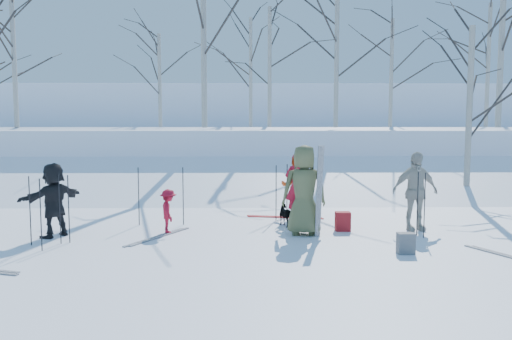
{
  "coord_description": "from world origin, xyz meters",
  "views": [
    {
      "loc": [
        -0.19,
        -9.65,
        2.32
      ],
      "look_at": [
        0.0,
        1.5,
        1.3
      ],
      "focal_mm": 35.0,
      "sensor_mm": 36.0,
      "label": 1
    }
  ],
  "objects_px": {
    "backpack_red": "(343,221)",
    "backpack_grey": "(406,243)",
    "skier_grey_west": "(54,200)",
    "skier_red_north": "(298,186)",
    "skier_olive_center": "(304,190)",
    "skier_red_seated": "(168,211)",
    "dog": "(287,215)",
    "skier_cream_east": "(415,191)",
    "skier_redor_behind": "(296,186)",
    "backpack_dark": "(309,217)"
  },
  "relations": [
    {
      "from": "backpack_red",
      "to": "backpack_grey",
      "type": "xyz_separation_m",
      "value": [
        0.77,
        -1.95,
        -0.02
      ]
    },
    {
      "from": "skier_grey_west",
      "to": "backpack_red",
      "type": "height_order",
      "value": "skier_grey_west"
    },
    {
      "from": "skier_red_north",
      "to": "skier_grey_west",
      "type": "xyz_separation_m",
      "value": [
        -5.2,
        -1.62,
        -0.07
      ]
    },
    {
      "from": "skier_olive_center",
      "to": "skier_red_seated",
      "type": "height_order",
      "value": "skier_olive_center"
    },
    {
      "from": "skier_olive_center",
      "to": "skier_red_north",
      "type": "distance_m",
      "value": 1.52
    },
    {
      "from": "skier_olive_center",
      "to": "skier_red_north",
      "type": "xyz_separation_m",
      "value": [
        0.02,
        1.52,
        -0.11
      ]
    },
    {
      "from": "dog",
      "to": "skier_cream_east",
      "type": "bearing_deg",
      "value": 143.05
    },
    {
      "from": "skier_redor_behind",
      "to": "skier_cream_east",
      "type": "xyz_separation_m",
      "value": [
        2.45,
        -1.72,
        0.1
      ]
    },
    {
      "from": "backpack_red",
      "to": "backpack_grey",
      "type": "relative_size",
      "value": 1.11
    },
    {
      "from": "skier_redor_behind",
      "to": "skier_cream_east",
      "type": "distance_m",
      "value": 2.99
    },
    {
      "from": "skier_grey_west",
      "to": "backpack_dark",
      "type": "xyz_separation_m",
      "value": [
        5.42,
        1.04,
        -0.57
      ]
    },
    {
      "from": "skier_red_north",
      "to": "skier_grey_west",
      "type": "distance_m",
      "value": 5.45
    },
    {
      "from": "backpack_dark",
      "to": "skier_redor_behind",
      "type": "bearing_deg",
      "value": 99.81
    },
    {
      "from": "backpack_grey",
      "to": "backpack_dark",
      "type": "relative_size",
      "value": 0.95
    },
    {
      "from": "skier_grey_west",
      "to": "backpack_dark",
      "type": "distance_m",
      "value": 5.54
    },
    {
      "from": "skier_red_north",
      "to": "backpack_dark",
      "type": "relative_size",
      "value": 4.19
    },
    {
      "from": "skier_red_seated",
      "to": "skier_cream_east",
      "type": "xyz_separation_m",
      "value": [
        5.35,
        0.2,
        0.39
      ]
    },
    {
      "from": "skier_red_seated",
      "to": "backpack_dark",
      "type": "bearing_deg",
      "value": -91.65
    },
    {
      "from": "skier_redor_behind",
      "to": "skier_grey_west",
      "type": "height_order",
      "value": "skier_grey_west"
    },
    {
      "from": "skier_red_seated",
      "to": "skier_cream_east",
      "type": "bearing_deg",
      "value": -102.88
    },
    {
      "from": "skier_cream_east",
      "to": "backpack_red",
      "type": "xyz_separation_m",
      "value": [
        -1.58,
        -0.04,
        -0.66
      ]
    },
    {
      "from": "backpack_grey",
      "to": "backpack_dark",
      "type": "height_order",
      "value": "backpack_dark"
    },
    {
      "from": "backpack_grey",
      "to": "backpack_dark",
      "type": "bearing_deg",
      "value": 119.38
    },
    {
      "from": "backpack_grey",
      "to": "skier_red_seated",
      "type": "bearing_deg",
      "value": 158.44
    },
    {
      "from": "skier_cream_east",
      "to": "backpack_red",
      "type": "distance_m",
      "value": 1.71
    },
    {
      "from": "skier_red_seated",
      "to": "skier_cream_east",
      "type": "distance_m",
      "value": 5.37
    },
    {
      "from": "dog",
      "to": "backpack_red",
      "type": "height_order",
      "value": "dog"
    },
    {
      "from": "skier_red_north",
      "to": "skier_cream_east",
      "type": "xyz_separation_m",
      "value": [
        2.46,
        -1.12,
        0.03
      ]
    },
    {
      "from": "skier_red_north",
      "to": "skier_grey_west",
      "type": "bearing_deg",
      "value": 11.17
    },
    {
      "from": "backpack_red",
      "to": "backpack_dark",
      "type": "relative_size",
      "value": 1.05
    },
    {
      "from": "skier_redor_behind",
      "to": "backpack_grey",
      "type": "height_order",
      "value": "skier_redor_behind"
    },
    {
      "from": "skier_redor_behind",
      "to": "backpack_red",
      "type": "height_order",
      "value": "skier_redor_behind"
    },
    {
      "from": "skier_olive_center",
      "to": "backpack_grey",
      "type": "bearing_deg",
      "value": 136.4
    },
    {
      "from": "skier_cream_east",
      "to": "skier_grey_west",
      "type": "relative_size",
      "value": 1.12
    },
    {
      "from": "skier_red_seated",
      "to": "backpack_grey",
      "type": "bearing_deg",
      "value": -126.58
    },
    {
      "from": "skier_olive_center",
      "to": "skier_redor_behind",
      "type": "xyz_separation_m",
      "value": [
        0.03,
        2.12,
        -0.18
      ]
    },
    {
      "from": "skier_redor_behind",
      "to": "dog",
      "type": "bearing_deg",
      "value": 82.52
    },
    {
      "from": "skier_olive_center",
      "to": "backpack_red",
      "type": "bearing_deg",
      "value": -157.83
    },
    {
      "from": "skier_olive_center",
      "to": "backpack_grey",
      "type": "height_order",
      "value": "skier_olive_center"
    },
    {
      "from": "skier_cream_east",
      "to": "skier_grey_west",
      "type": "bearing_deg",
      "value": 177.7
    },
    {
      "from": "skier_red_north",
      "to": "backpack_red",
      "type": "xyz_separation_m",
      "value": [
        0.88,
        -1.16,
        -0.63
      ]
    },
    {
      "from": "skier_red_seated",
      "to": "skier_red_north",
      "type": "bearing_deg",
      "value": -80.54
    },
    {
      "from": "skier_redor_behind",
      "to": "backpack_grey",
      "type": "xyz_separation_m",
      "value": [
        1.63,
        -3.71,
        -0.58
      ]
    },
    {
      "from": "skier_redor_behind",
      "to": "backpack_red",
      "type": "bearing_deg",
      "value": 122.85
    },
    {
      "from": "skier_red_seated",
      "to": "backpack_red",
      "type": "xyz_separation_m",
      "value": [
        3.77,
        0.16,
        -0.26
      ]
    },
    {
      "from": "skier_cream_east",
      "to": "dog",
      "type": "xyz_separation_m",
      "value": [
        -2.75,
        0.51,
        -0.61
      ]
    },
    {
      "from": "backpack_red",
      "to": "backpack_grey",
      "type": "distance_m",
      "value": 2.09
    },
    {
      "from": "skier_redor_behind",
      "to": "skier_grey_west",
      "type": "distance_m",
      "value": 5.67
    },
    {
      "from": "skier_redor_behind",
      "to": "skier_red_seated",
      "type": "bearing_deg",
      "value": 40.13
    },
    {
      "from": "skier_grey_west",
      "to": "skier_cream_east",
      "type": "bearing_deg",
      "value": 127.4
    }
  ]
}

